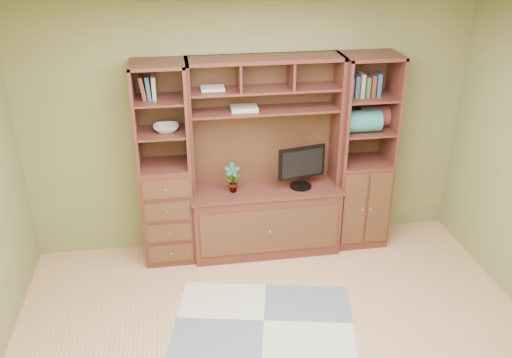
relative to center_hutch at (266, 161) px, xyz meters
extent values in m
cube|color=white|center=(-0.13, -1.73, 1.58)|extent=(4.60, 4.10, 0.04)
cube|color=olive|center=(-0.13, 0.27, 0.28)|extent=(4.50, 0.04, 2.60)
cube|color=#4F231B|center=(0.00, 0.00, 0.00)|extent=(1.54, 0.53, 2.05)
cube|color=#4F231B|center=(-1.00, 0.04, 0.00)|extent=(0.50, 0.45, 2.05)
cube|color=#4F231B|center=(1.02, 0.04, 0.00)|extent=(0.55, 0.45, 2.05)
cube|color=#A1A6A7|center=(-0.22, -1.15, -1.02)|extent=(1.74, 1.34, 0.01)
cube|color=black|center=(0.36, -0.03, 0.01)|extent=(0.53, 0.32, 0.61)
imported|color=#B05F3B|center=(-0.34, -0.03, -0.14)|extent=(0.16, 0.11, 0.31)
cube|color=#B2A698|center=(-0.20, 0.09, 0.54)|extent=(0.26, 0.19, 0.04)
imported|color=silver|center=(-0.96, 0.04, 0.39)|extent=(0.24, 0.24, 0.06)
cube|color=#2C7374|center=(0.95, -0.01, 0.37)|extent=(0.38, 0.22, 0.22)
cube|color=brown|center=(1.17, 0.12, 0.37)|extent=(0.38, 0.21, 0.21)
camera|label=1|loc=(-0.88, -4.85, 2.19)|focal=38.00mm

